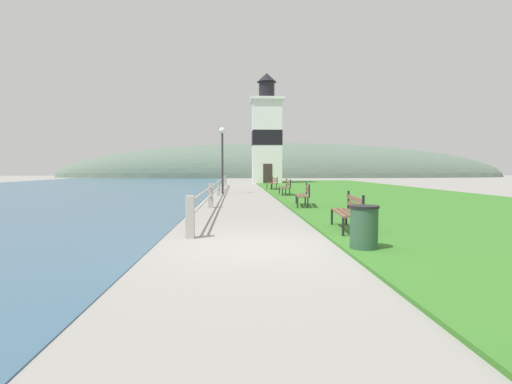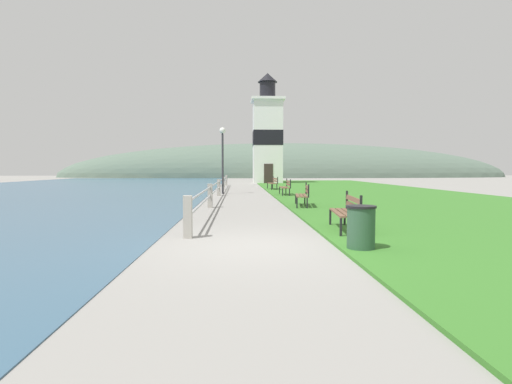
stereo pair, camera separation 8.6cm
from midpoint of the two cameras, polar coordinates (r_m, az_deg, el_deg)
ground_plane at (r=7.81m, az=0.26°, el=-7.78°), size 160.00×160.00×0.00m
grass_verge at (r=25.46m, az=15.59°, el=-0.10°), size 12.00×49.52×0.06m
water_strip at (r=27.80m, az=-31.93°, el=-0.25°), size 24.00×79.23×0.01m
seawall_railing at (r=22.23m, az=-5.23°, el=0.88°), size 0.18×27.24×0.93m
park_bench_near at (r=9.67m, az=13.12°, el=-2.49°), size 0.65×1.86×0.94m
park_bench_midway at (r=15.59m, az=6.96°, el=-0.23°), size 0.69×1.94×0.94m
park_bench_far at (r=22.20m, az=4.41°, el=0.84°), size 0.49×1.86×0.94m
park_bench_by_lighthouse at (r=28.32m, az=2.57°, el=1.39°), size 0.63×1.86×0.94m
lighthouse at (r=41.54m, az=1.71°, el=8.01°), size 3.38×3.38×11.27m
trash_bin at (r=7.52m, az=15.08°, el=-5.05°), size 0.54×0.54×0.84m
lamp_post at (r=24.02m, az=-4.69°, el=6.28°), size 0.36×0.36×3.96m
distant_hillside at (r=71.18m, az=4.26°, el=2.13°), size 80.00×16.00×12.00m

